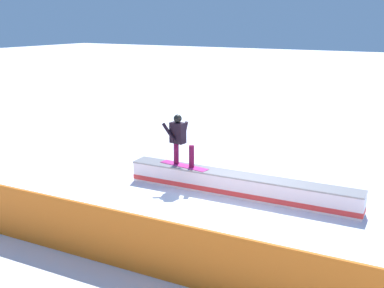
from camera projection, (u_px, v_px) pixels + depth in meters
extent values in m
plane|color=white|center=(239.00, 196.00, 11.94)|extent=(120.00, 120.00, 0.00)
cube|color=white|center=(239.00, 186.00, 11.87)|extent=(6.14, 0.81, 0.54)
cube|color=#E03837|center=(239.00, 191.00, 11.91)|extent=(6.15, 0.82, 0.13)
cube|color=gray|center=(239.00, 175.00, 11.80)|extent=(6.14, 0.87, 0.04)
cube|color=#C82C87|center=(184.00, 166.00, 12.49)|extent=(1.47, 0.46, 0.01)
cylinder|color=#610E36|center=(176.00, 153.00, 12.56)|extent=(0.16, 0.16, 0.60)
cylinder|color=#610E36|center=(192.00, 156.00, 12.26)|extent=(0.16, 0.16, 0.60)
cube|color=black|center=(178.00, 133.00, 12.38)|extent=(0.43, 0.29, 0.56)
sphere|color=black|center=(178.00, 119.00, 12.28)|extent=(0.22, 0.22, 0.22)
cylinder|color=black|center=(169.00, 132.00, 12.35)|extent=(0.44, 0.14, 0.47)
cylinder|color=black|center=(185.00, 131.00, 12.44)|extent=(0.24, 0.12, 0.55)
cube|color=orange|center=(139.00, 244.00, 8.17)|extent=(9.06, 0.50, 1.12)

